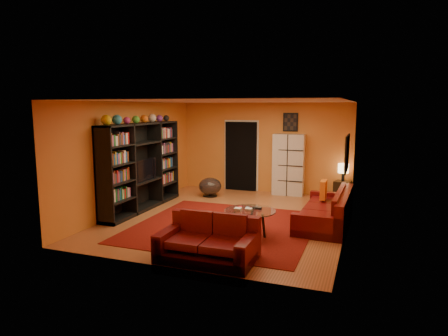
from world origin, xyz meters
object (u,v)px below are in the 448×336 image
(side_table, at_px, (342,190))
(sofa, at_px, (329,211))
(loveseat, at_px, (209,242))
(tv, at_px, (142,170))
(bowl_chair, at_px, (210,186))
(coffee_table, at_px, (250,213))
(table_lamp, at_px, (343,169))
(entertainment_unit, at_px, (142,167))
(storage_cabinet, at_px, (288,165))

(side_table, bearing_deg, sofa, -92.49)
(sofa, relative_size, loveseat, 1.54)
(tv, distance_m, bowl_chair, 2.26)
(loveseat, bearing_deg, bowl_chair, 21.61)
(sofa, distance_m, loveseat, 3.15)
(coffee_table, relative_size, table_lamp, 2.11)
(loveseat, bearing_deg, sofa, -32.35)
(entertainment_unit, bearing_deg, coffee_table, -19.30)
(entertainment_unit, relative_size, storage_cabinet, 1.74)
(entertainment_unit, relative_size, bowl_chair, 4.73)
(tv, xyz_separation_m, bowl_chair, (0.98, 1.92, -0.70))
(sofa, distance_m, storage_cabinet, 2.96)
(tv, bearing_deg, storage_cabinet, -46.09)
(bowl_chair, relative_size, side_table, 1.27)
(entertainment_unit, xyz_separation_m, storage_cabinet, (3.03, 2.80, -0.19))
(entertainment_unit, height_order, table_lamp, entertainment_unit)
(entertainment_unit, bearing_deg, sofa, 3.31)
(tv, bearing_deg, bowl_chair, -27.05)
(loveseat, bearing_deg, entertainment_unit, 48.34)
(coffee_table, bearing_deg, loveseat, -102.50)
(tv, relative_size, sofa, 0.38)
(tv, xyz_separation_m, sofa, (4.37, 0.32, -0.70))
(loveseat, relative_size, table_lamp, 3.32)
(table_lamp, bearing_deg, side_table, 0.00)
(coffee_table, relative_size, storage_cabinet, 0.58)
(sofa, relative_size, coffee_table, 2.42)
(coffee_table, distance_m, bowl_chair, 3.55)
(side_table, bearing_deg, storage_cabinet, 177.95)
(loveseat, relative_size, bowl_chair, 2.47)
(loveseat, bearing_deg, table_lamp, -19.35)
(side_table, relative_size, table_lamp, 1.06)
(coffee_table, bearing_deg, entertainment_unit, 160.70)
(tv, height_order, storage_cabinet, storage_cabinet)
(sofa, height_order, side_table, sofa)
(bowl_chair, bearing_deg, coffee_table, -55.28)
(tv, height_order, sofa, tv)
(table_lamp, bearing_deg, storage_cabinet, 177.95)
(sofa, bearing_deg, bowl_chair, 156.38)
(coffee_table, bearing_deg, side_table, 68.85)
(tv, relative_size, side_table, 1.81)
(storage_cabinet, bearing_deg, table_lamp, -4.30)
(bowl_chair, bearing_deg, tv, -117.05)
(tv, xyz_separation_m, loveseat, (2.70, -2.35, -0.70))
(loveseat, height_order, storage_cabinet, storage_cabinet)
(tv, bearing_deg, entertainment_unit, 36.08)
(side_table, bearing_deg, tv, -147.83)
(bowl_chair, bearing_deg, loveseat, -68.01)
(sofa, xyz_separation_m, table_lamp, (0.11, 2.49, 0.55))
(tv, distance_m, side_table, 5.34)
(coffee_table, relative_size, bowl_chair, 1.57)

